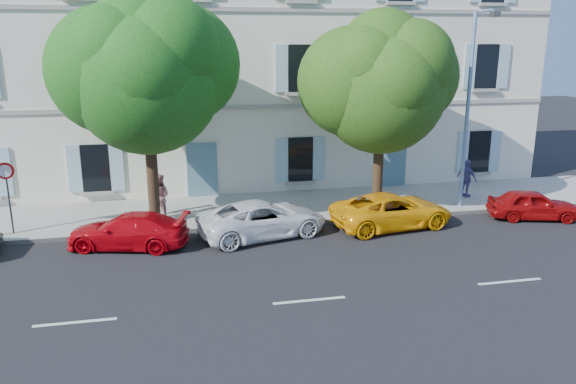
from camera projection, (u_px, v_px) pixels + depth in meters
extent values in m
plane|color=black|center=(281.00, 248.00, 18.90)|extent=(90.00, 90.00, 0.00)
cube|color=#A09E96|center=(260.00, 209.00, 23.08)|extent=(36.00, 4.50, 0.15)
cube|color=#9E998E|center=(269.00, 225.00, 21.03)|extent=(36.00, 0.16, 0.16)
cube|color=white|center=(240.00, 57.00, 26.96)|extent=(28.00, 7.00, 12.00)
imported|color=#BB050F|center=(128.00, 231.00, 18.86)|extent=(4.32, 2.62, 1.17)
imported|color=white|center=(263.00, 219.00, 19.93)|extent=(4.99, 3.20, 1.28)
imported|color=#FFAC0A|center=(392.00, 211.00, 20.92)|extent=(4.84, 2.76, 1.27)
imported|color=#930909|center=(533.00, 205.00, 21.88)|extent=(3.62, 2.20, 1.15)
cylinder|color=#3A2819|center=(153.00, 180.00, 20.55)|extent=(0.42, 0.42, 3.33)
ellipsoid|color=#246C1B|center=(146.00, 79.00, 19.59)|extent=(5.32, 5.32, 5.85)
cylinder|color=#3A2819|center=(378.00, 175.00, 22.04)|extent=(0.40, 0.40, 3.00)
ellipsoid|color=#37681A|center=(381.00, 89.00, 21.16)|extent=(4.88, 4.88, 5.36)
cylinder|color=#383A3D|center=(10.00, 204.00, 19.66)|extent=(0.06, 0.06, 2.17)
cylinder|color=red|center=(5.00, 171.00, 19.32)|extent=(0.59, 0.11, 0.59)
cylinder|color=#7293BF|center=(467.00, 113.00, 22.19)|extent=(0.15, 0.15, 7.67)
cylinder|color=#7293BF|center=(485.00, 11.00, 20.55)|extent=(0.28, 1.34, 0.10)
cube|color=#383A3D|center=(495.00, 14.00, 19.95)|extent=(0.30, 0.46, 0.17)
imported|color=silver|center=(160.00, 195.00, 21.88)|extent=(0.68, 0.60, 1.57)
imported|color=#B87676|center=(159.00, 196.00, 21.44)|extent=(1.02, 0.90, 1.73)
imported|color=#565093|center=(467.00, 178.00, 24.33)|extent=(0.76, 1.05, 1.65)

